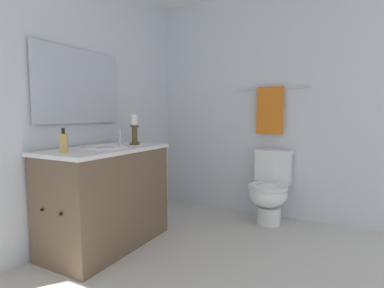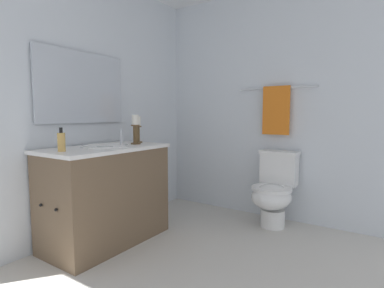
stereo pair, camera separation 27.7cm
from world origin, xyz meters
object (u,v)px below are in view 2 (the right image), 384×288
at_px(vanity_cabinet, 106,194).
at_px(towel_bar, 277,88).
at_px(toilet, 274,191).
at_px(soap_bottle, 61,142).
at_px(towel_near_vanity, 276,110).
at_px(mirror, 83,88).
at_px(sink_basin, 105,151).
at_px(candle_holder_short, 135,129).
at_px(candle_holder_tall, 137,129).

distance_m(vanity_cabinet, towel_bar, 1.99).
bearing_deg(toilet, soap_bottle, -124.80).
bearing_deg(towel_bar, towel_near_vanity, -90.00).
height_order(mirror, towel_bar, mirror).
xyz_separation_m(sink_basin, candle_holder_short, (0.06, 0.31, 0.18)).
relative_size(sink_basin, candle_holder_tall, 1.55).
relative_size(sink_basin, soap_bottle, 2.23).
bearing_deg(sink_basin, candle_holder_tall, 92.96).
distance_m(sink_basin, towel_near_vanity, 1.76).
xyz_separation_m(towel_bar, towel_near_vanity, (0.00, -0.02, -0.23)).
distance_m(soap_bottle, towel_near_vanity, 2.08).
height_order(mirror, towel_near_vanity, mirror).
bearing_deg(vanity_cabinet, toilet, 46.88).
bearing_deg(towel_bar, sink_basin, -126.52).
bearing_deg(mirror, soap_bottle, -55.43).
bearing_deg(candle_holder_short, soap_bottle, -94.52).
bearing_deg(toilet, sink_basin, -133.15).
xyz_separation_m(vanity_cabinet, towel_near_vanity, (1.04, 1.38, 0.74)).
bearing_deg(candle_holder_short, towel_near_vanity, 47.54).
bearing_deg(soap_bottle, toilet, 55.20).
bearing_deg(mirror, toilet, 40.41).
height_order(sink_basin, towel_near_vanity, towel_near_vanity).
distance_m(candle_holder_tall, candle_holder_short, 0.14).
relative_size(toilet, towel_near_vanity, 1.49).
bearing_deg(soap_bottle, vanity_cabinet, 90.12).
distance_m(toilet, towel_bar, 1.06).
relative_size(soap_bottle, towel_near_vanity, 0.36).
xyz_separation_m(vanity_cabinet, towel_bar, (1.04, 1.40, 0.97)).
distance_m(candle_holder_tall, towel_near_vanity, 1.44).
bearing_deg(candle_holder_tall, toilet, 33.88).
relative_size(mirror, towel_bar, 1.11).
distance_m(candle_holder_tall, soap_bottle, 0.83).
bearing_deg(soap_bottle, towel_near_vanity, 59.96).
relative_size(candle_holder_short, towel_bar, 0.34).
height_order(vanity_cabinet, mirror, mirror).
bearing_deg(sink_basin, candle_holder_short, 79.49).
xyz_separation_m(mirror, towel_bar, (1.32, 1.40, 0.03)).
height_order(toilet, towel_bar, towel_bar).
bearing_deg(towel_near_vanity, toilet, -71.88).
bearing_deg(toilet, towel_bar, 106.74).
height_order(vanity_cabinet, towel_bar, towel_bar).
height_order(candle_holder_short, toilet, candle_holder_short).
bearing_deg(candle_holder_short, vanity_cabinet, -100.47).
distance_m(candle_holder_short, towel_near_vanity, 1.46).
bearing_deg(candle_holder_tall, vanity_cabinet, -87.05).
height_order(sink_basin, soap_bottle, soap_bottle).
height_order(candle_holder_tall, towel_near_vanity, towel_near_vanity).
relative_size(towel_bar, towel_near_vanity, 1.61).
distance_m(mirror, soap_bottle, 0.66).
xyz_separation_m(candle_holder_tall, toilet, (1.12, 0.75, -0.62)).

